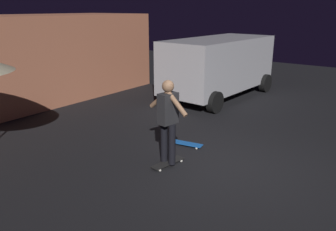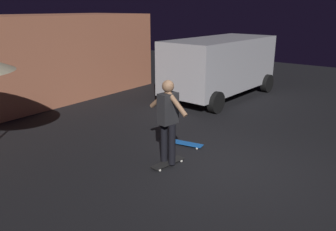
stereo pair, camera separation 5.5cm
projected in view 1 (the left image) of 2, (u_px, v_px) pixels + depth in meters
The scene contains 5 objects.
ground_plane at pixel (225, 167), 6.83m from camera, with size 28.00×28.00×0.00m, color black.
parked_van at pixel (219, 64), 11.85m from camera, with size 4.69×2.40×2.03m.
skateboard_ridden at pixel (168, 163), 6.86m from camera, with size 0.80×0.31×0.07m.
skateboard_spare at pixel (186, 144), 7.83m from camera, with size 0.33×0.80×0.07m.
skater at pixel (168, 116), 6.57m from camera, with size 0.41×0.98×1.67m.
Camera 1 is at (-5.65, -2.80, 3.03)m, focal length 36.66 mm.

